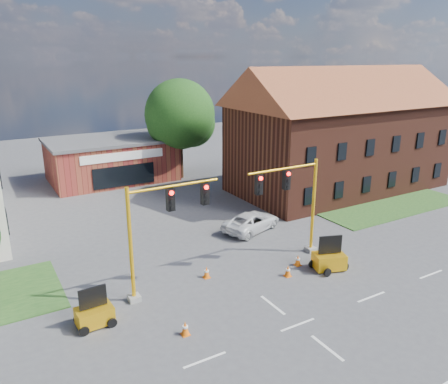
# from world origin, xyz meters

# --- Properties ---
(ground) EXTENTS (120.00, 120.00, 0.00)m
(ground) POSITION_xyz_m (0.00, 0.00, 0.00)
(ground) COLOR #49494B
(ground) RESTS_ON ground
(grass_verge_ne) EXTENTS (14.00, 4.00, 0.08)m
(grass_verge_ne) POSITION_xyz_m (18.00, 9.00, 0.04)
(grass_verge_ne) COLOR #234E1D
(grass_verge_ne) RESTS_ON ground
(lane_markings) EXTENTS (60.00, 36.00, 0.01)m
(lane_markings) POSITION_xyz_m (0.00, -3.00, 0.01)
(lane_markings) COLOR white
(lane_markings) RESTS_ON ground
(brick_shop) EXTENTS (12.40, 8.40, 4.30)m
(brick_shop) POSITION_xyz_m (0.00, 29.98, 2.16)
(brick_shop) COLOR maroon
(brick_shop) RESTS_ON ground
(townhouse_row) EXTENTS (21.00, 11.00, 11.50)m
(townhouse_row) POSITION_xyz_m (18.00, 16.00, 5.93)
(townhouse_row) COLOR #4E2317
(townhouse_row) RESTS_ON ground
(tree_large) EXTENTS (7.46, 7.11, 10.18)m
(tree_large) POSITION_xyz_m (6.86, 27.08, 6.35)
(tree_large) COLOR #392214
(tree_large) RESTS_ON ground
(signal_mast_west) EXTENTS (5.30, 0.60, 6.20)m
(signal_mast_west) POSITION_xyz_m (-4.36, 6.00, 3.92)
(signal_mast_west) COLOR gray
(signal_mast_west) RESTS_ON ground
(signal_mast_east) EXTENTS (5.30, 0.60, 6.20)m
(signal_mast_east) POSITION_xyz_m (4.36, 6.00, 3.92)
(signal_mast_east) COLOR gray
(signal_mast_east) RESTS_ON ground
(trailer_west) EXTENTS (1.72, 1.20, 1.90)m
(trailer_west) POSITION_xyz_m (-8.32, 4.86, 0.59)
(trailer_west) COLOR yellow
(trailer_west) RESTS_ON ground
(trailer_east) EXTENTS (2.10, 1.73, 2.06)m
(trailer_east) POSITION_xyz_m (5.26, 3.53, 0.64)
(trailer_east) COLOR yellow
(trailer_east) RESTS_ON ground
(cone_a) EXTENTS (0.40, 0.40, 0.70)m
(cone_a) POSITION_xyz_m (-4.96, 2.00, 0.34)
(cone_a) COLOR orange
(cone_a) RESTS_ON ground
(cone_b) EXTENTS (0.40, 0.40, 0.70)m
(cone_b) POSITION_xyz_m (-1.56, 6.29, 0.34)
(cone_b) COLOR orange
(cone_b) RESTS_ON ground
(cone_c) EXTENTS (0.40, 0.40, 0.70)m
(cone_c) POSITION_xyz_m (2.59, 4.06, 0.34)
(cone_c) COLOR orange
(cone_c) RESTS_ON ground
(cone_d) EXTENTS (0.40, 0.40, 0.70)m
(cone_d) POSITION_xyz_m (3.99, 4.86, 0.34)
(cone_d) COLOR orange
(cone_d) RESTS_ON ground
(pickup_white) EXTENTS (5.29, 3.65, 1.34)m
(pickup_white) POSITION_xyz_m (4.70, 11.01, 0.67)
(pickup_white) COLOR white
(pickup_white) RESTS_ON ground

